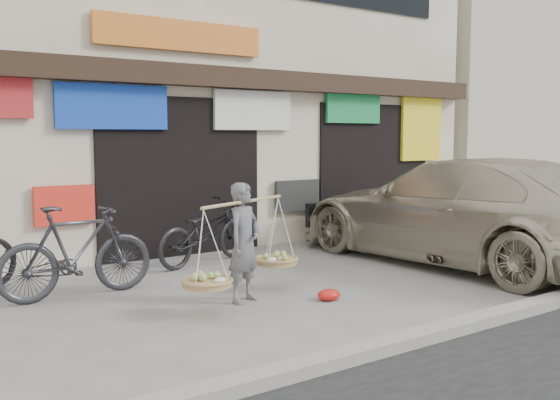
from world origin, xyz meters
TOP-DOWN VIEW (x-y plane):
  - ground at (0.00, 0.00)m, footprint 70.00×70.00m
  - kerb at (0.00, -2.00)m, footprint 70.00×0.25m
  - shophouse_block at (-0.00, 6.42)m, footprint 14.00×6.32m
  - neighbor_east at (13.50, 7.00)m, footprint 12.00×7.00m
  - street_vendor at (-0.72, 0.31)m, footprint 1.92×1.14m
  - bike_1 at (-2.35, 1.70)m, footprint 1.98×0.58m
  - bike_2 at (-0.02, 2.64)m, footprint 2.08×1.21m
  - suv at (3.37, 0.35)m, footprint 2.68×5.99m
  - red_bag at (0.18, -0.24)m, footprint 0.31×0.25m

SIDE VIEW (x-z plane):
  - ground at x=0.00m, z-range 0.00..0.00m
  - kerb at x=0.00m, z-range 0.00..0.12m
  - red_bag at x=0.18m, z-range 0.00..0.14m
  - bike_2 at x=-0.02m, z-range 0.00..1.03m
  - bike_1 at x=-2.35m, z-range 0.00..1.19m
  - street_vendor at x=-0.72m, z-range -0.07..1.42m
  - suv at x=3.37m, z-range 0.00..1.71m
  - neighbor_east at x=13.50m, z-range 0.00..6.40m
  - shophouse_block at x=0.00m, z-range -0.05..6.95m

